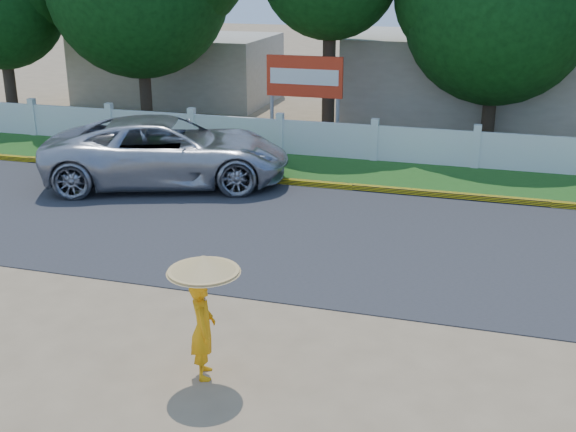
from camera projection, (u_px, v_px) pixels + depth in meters
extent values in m
plane|color=#9E8460|center=(254.00, 328.00, 11.94)|extent=(120.00, 120.00, 0.00)
cube|color=#38383A|center=(320.00, 235.00, 16.01)|extent=(60.00, 7.00, 0.02)
cube|color=#2D601E|center=(365.00, 173.00, 20.75)|extent=(60.00, 3.50, 0.03)
cube|color=yellow|center=(353.00, 187.00, 19.19)|extent=(40.00, 0.18, 0.16)
cube|color=silver|center=(374.00, 143.00, 21.89)|extent=(40.00, 0.10, 1.10)
cube|color=#B7AD99|center=(487.00, 80.00, 26.88)|extent=(10.00, 6.00, 3.20)
cube|color=#B7AD99|center=(179.00, 68.00, 31.35)|extent=(8.00, 5.00, 2.80)
imported|color=#B0B2B9|center=(168.00, 151.00, 19.51)|extent=(7.18, 5.05, 1.82)
imported|color=#F79E0D|center=(203.00, 329.00, 10.34)|extent=(0.55, 0.66, 1.53)
cylinder|color=gray|center=(205.00, 292.00, 10.13)|extent=(0.02, 0.02, 0.99)
cone|color=tan|center=(203.00, 264.00, 9.99)|extent=(1.05, 1.05, 0.25)
cylinder|color=gray|center=(272.00, 115.00, 23.71)|extent=(0.12, 0.12, 2.00)
cylinder|color=gray|center=(337.00, 119.00, 23.11)|extent=(0.12, 0.12, 2.00)
cube|color=red|center=(304.00, 76.00, 22.98)|extent=(2.50, 0.12, 1.30)
cube|color=silver|center=(304.00, 77.00, 22.93)|extent=(2.25, 0.02, 0.49)
cylinder|color=#473828|center=(490.00, 104.00, 23.75)|extent=(0.44, 0.44, 2.67)
sphere|color=#104513|center=(498.00, 10.00, 22.76)|extent=(5.99, 5.99, 5.99)
cylinder|color=#473828|center=(329.00, 74.00, 24.52)|extent=(0.44, 0.44, 4.30)
cylinder|color=#473828|center=(145.00, 81.00, 26.64)|extent=(0.44, 0.44, 3.19)
cylinder|color=#473828|center=(9.00, 80.00, 27.55)|extent=(0.44, 0.44, 2.97)
sphere|color=#104513|center=(0.00, 5.00, 26.63)|extent=(4.72, 4.72, 4.72)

